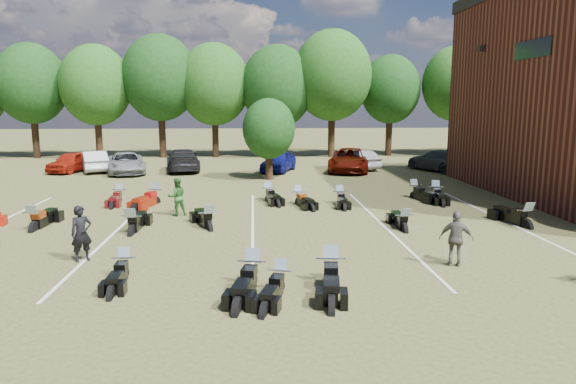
{
  "coord_description": "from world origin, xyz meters",
  "views": [
    {
      "loc": [
        -2.92,
        -15.72,
        4.64
      ],
      "look_at": [
        -1.61,
        4.0,
        1.2
      ],
      "focal_mm": 32.0,
      "sensor_mm": 36.0,
      "label": 1
    }
  ],
  "objects": [
    {
      "name": "ground",
      "position": [
        0.0,
        0.0,
        0.0
      ],
      "size": [
        160.0,
        160.0,
        0.0
      ],
      "primitive_type": "plane",
      "color": "brown",
      "rests_on": "ground"
    },
    {
      "name": "car_0",
      "position": [
        -15.32,
        19.85,
        0.69
      ],
      "size": [
        2.59,
        4.33,
        1.38
      ],
      "primitive_type": "imported",
      "rotation": [
        0.0,
        0.0,
        -0.25
      ],
      "color": "maroon",
      "rests_on": "ground"
    },
    {
      "name": "car_1",
      "position": [
        -13.84,
        19.96,
        0.71
      ],
      "size": [
        3.02,
        4.57,
        1.42
      ],
      "primitive_type": "imported",
      "rotation": [
        0.0,
        0.0,
        3.53
      ],
      "color": "silver",
      "rests_on": "ground"
    },
    {
      "name": "car_2",
      "position": [
        -11.41,
        18.79,
        0.7
      ],
      "size": [
        3.57,
        5.44,
        1.39
      ],
      "primitive_type": "imported",
      "rotation": [
        0.0,
        0.0,
        0.27
      ],
      "color": "gray",
      "rests_on": "ground"
    },
    {
      "name": "car_3",
      "position": [
        -7.82,
        19.84,
        0.77
      ],
      "size": [
        3.04,
        5.58,
        1.53
      ],
      "primitive_type": "imported",
      "rotation": [
        0.0,
        0.0,
        3.32
      ],
      "color": "black",
      "rests_on": "ground"
    },
    {
      "name": "car_4",
      "position": [
        -1.25,
        19.16,
        0.72
      ],
      "size": [
        2.97,
        4.55,
        1.44
      ],
      "primitive_type": "imported",
      "rotation": [
        0.0,
        0.0,
        -0.33
      ],
      "color": "navy",
      "rests_on": "ground"
    },
    {
      "name": "car_5",
      "position": [
        4.42,
        20.06,
        0.67
      ],
      "size": [
        2.73,
        4.34,
        1.35
      ],
      "primitive_type": "imported",
      "rotation": [
        0.0,
        0.0,
        3.49
      ],
      "color": "#AAAAA5",
      "rests_on": "ground"
    },
    {
      "name": "car_6",
      "position": [
        3.61,
        18.86,
        0.79
      ],
      "size": [
        3.88,
        6.11,
        1.57
      ],
      "primitive_type": "imported",
      "rotation": [
        0.0,
        0.0,
        -0.24
      ],
      "color": "#530E04",
      "rests_on": "ground"
    },
    {
      "name": "car_7",
      "position": [
        9.83,
        18.62,
        0.75
      ],
      "size": [
        3.92,
        5.56,
        1.49
      ],
      "primitive_type": "imported",
      "rotation": [
        0.0,
        0.0,
        3.54
      ],
      "color": "#38393D",
      "rests_on": "ground"
    },
    {
      "name": "person_black",
      "position": [
        -8.03,
        -0.66,
        0.84
      ],
      "size": [
        0.73,
        0.67,
        1.67
      ],
      "primitive_type": "imported",
      "rotation": [
        0.0,
        0.0,
        0.57
      ],
      "color": "black",
      "rests_on": "ground"
    },
    {
      "name": "person_green",
      "position": [
        -6.13,
        5.46,
        0.79
      ],
      "size": [
        0.93,
        0.82,
        1.59
      ],
      "primitive_type": "imported",
      "rotation": [
        0.0,
        0.0,
        3.48
      ],
      "color": "#2A6124",
      "rests_on": "ground"
    },
    {
      "name": "person_grey",
      "position": [
        2.83,
        -1.86,
        0.81
      ],
      "size": [
        1.03,
        0.73,
        1.62
      ],
      "primitive_type": "imported",
      "rotation": [
        0.0,
        0.0,
        2.75
      ],
      "color": "#57504A",
      "rests_on": "ground"
    },
    {
      "name": "motorcycle_1",
      "position": [
        -6.43,
        -2.25,
        0.0
      ],
      "size": [
        0.69,
        2.04,
        1.13
      ],
      "primitive_type": null,
      "rotation": [
        0.0,
        0.0,
        0.02
      ],
      "color": "black",
      "rests_on": "ground"
    },
    {
      "name": "motorcycle_2",
      "position": [
        -3.0,
        -3.11,
        0.0
      ],
      "size": [
        1.21,
        2.5,
        1.33
      ],
      "primitive_type": null,
      "rotation": [
        0.0,
        0.0,
        -0.2
      ],
      "color": "black",
      "rests_on": "ground"
    },
    {
      "name": "motorcycle_3",
      "position": [
        -0.97,
        -3.08,
        0.0
      ],
      "size": [
        1.12,
        2.56,
        1.38
      ],
      "primitive_type": null,
      "rotation": [
        0.0,
        0.0,
        -0.14
      ],
      "color": "black",
      "rests_on": "ground"
    },
    {
      "name": "motorcycle_4",
      "position": [
        -2.32,
        -3.58,
        0.0
      ],
      "size": [
        1.2,
        2.13,
        1.13
      ],
      "primitive_type": null,
      "rotation": [
        0.0,
        0.0,
        -0.29
      ],
      "color": "black",
      "rests_on": "ground"
    },
    {
      "name": "motorcycle_8",
      "position": [
        -11.01,
        3.19,
        0.0
      ],
      "size": [
        0.91,
        2.51,
        1.38
      ],
      "primitive_type": null,
      "rotation": [
        0.0,
        0.0,
        3.09
      ],
      "color": "black",
      "rests_on": "ground"
    },
    {
      "name": "motorcycle_9",
      "position": [
        -7.31,
        2.41,
        0.0
      ],
      "size": [
        0.84,
        2.46,
        1.36
      ],
      "primitive_type": null,
      "rotation": [
        0.0,
        0.0,
        3.11
      ],
      "color": "black",
      "rests_on": "ground"
    },
    {
      "name": "motorcycle_10",
      "position": [
        -4.61,
        2.92,
        0.0
      ],
      "size": [
        1.51,
        2.5,
        1.33
      ],
      "primitive_type": null,
      "rotation": [
        0.0,
        0.0,
        3.48
      ],
      "color": "black",
      "rests_on": "ground"
    },
    {
      "name": "motorcycle_12",
      "position": [
        2.54,
        2.18,
        0.0
      ],
      "size": [
        0.76,
        2.24,
        1.24
      ],
      "primitive_type": null,
      "rotation": [
        0.0,
        0.0,
        3.12
      ],
      "color": "black",
      "rests_on": "ground"
    },
    {
      "name": "motorcycle_13",
      "position": [
        7.26,
        2.44,
        0.0
      ],
      "size": [
        1.27,
        2.6,
        1.39
      ],
      "primitive_type": null,
      "rotation": [
        0.0,
        0.0,
        3.34
      ],
      "color": "black",
      "rests_on": "ground"
    },
    {
      "name": "motorcycle_14",
      "position": [
        -9.32,
        8.65,
        0.0
      ],
      "size": [
        0.78,
        2.18,
        1.2
      ],
      "primitive_type": null,
      "rotation": [
        0.0,
        0.0,
        0.04
      ],
      "color": "#470A0E",
      "rests_on": "ground"
    },
    {
      "name": "motorcycle_15",
      "position": [
        -7.52,
        8.05,
        0.0
      ],
      "size": [
        1.55,
        2.59,
        1.38
      ],
      "primitive_type": null,
      "rotation": [
        0.0,
        0.0,
        -0.33
      ],
      "color": "maroon",
      "rests_on": "ground"
    },
    {
      "name": "motorcycle_16",
      "position": [
        -2.25,
        8.56,
        0.0
      ],
      "size": [
        1.24,
        2.36,
        1.25
      ],
      "primitive_type": null,
      "rotation": [
        0.0,
        0.0,
        0.24
      ],
      "color": "black",
      "rests_on": "ground"
    },
    {
      "name": "motorcycle_17",
      "position": [
        -0.88,
        7.52,
        0.0
      ],
      "size": [
        1.28,
        2.31,
        1.23
      ],
      "primitive_type": null,
      "rotation": [
        0.0,
        0.0,
        0.28
      ],
      "color": "black",
      "rests_on": "ground"
    },
    {
      "name": "motorcycle_18",
      "position": [
        1.06,
        7.57,
        0.0
      ],
      "size": [
        0.75,
        2.16,
        1.19
      ],
      "primitive_type": null,
      "rotation": [
        0.0,
        0.0,
        -0.03
      ],
      "color": "black",
      "rests_on": "ground"
    },
    {
      "name": "motorcycle_19",
      "position": [
        4.97,
        8.68,
        0.0
      ],
      "size": [
        1.33,
        2.44,
        1.3
      ],
      "primitive_type": null,
      "rotation": [
        0.0,
        0.0,
        0.27
      ],
      "color": "black",
      "rests_on": "ground"
    },
    {
      "name": "motorcycle_20",
      "position": [
        5.87,
        8.25,
        0.0
      ],
      "size": [
        1.08,
        2.41,
        1.3
      ],
      "primitive_type": null,
      "rotation": [
        0.0,
        0.0,
        -0.15
      ],
      "color": "black",
      "rests_on": "ground"
    },
    {
      "name": "tree_line",
      "position": [
        -1.0,
        29.0,
        6.31
      ],
      "size": [
        56.0,
        6.0,
        9.79
      ],
      "color": "black",
      "rests_on": "ground"
    },
    {
      "name": "young_tree_midfield",
      "position": [
        -2.0,
        15.5,
        3.09
      ],
      "size": [
        3.2,
        3.2,
        4.7
      ],
      "color": "black",
      "rests_on": "ground"
    },
    {
      "name": "parking_lines",
      "position": [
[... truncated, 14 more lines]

